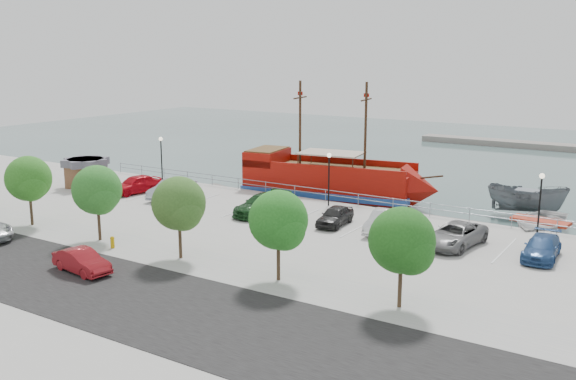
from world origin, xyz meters
The scene contains 30 objects.
ground centered at (0.00, 0.00, -1.00)m, with size 160.00×160.00×0.00m, color #375451.
land_slab centered at (0.00, -21.00, -0.60)m, with size 100.00×58.00×1.20m, color #A9A6A0.
street centered at (0.00, -16.00, 0.01)m, with size 100.00×8.00×0.04m, color black.
sidewalk centered at (0.00, -10.00, 0.01)m, with size 100.00×4.00×0.05m, color #989897.
seawall_railing centered at (0.00, 7.80, 0.53)m, with size 50.00×0.06×1.00m.
far_shore centered at (10.00, 55.00, -0.60)m, with size 40.00×3.00×0.80m, color gray.
pirate_ship centered at (-1.53, 11.79, 0.86)m, with size 17.80×7.23×11.09m.
patrol_boat centered at (13.40, 15.29, 0.22)m, with size 2.37×6.29×2.44m, color slate.
speedboat centered at (15.47, 10.28, -0.31)m, with size 4.78×6.70×1.39m, color silver.
dock_west centered at (-12.63, 9.20, -0.82)m, with size 6.38×1.82×0.36m, color slate.
dock_mid centered at (8.76, 9.20, -0.78)m, with size 7.66×2.19×0.44m, color slate.
dock_east centered at (15.10, 9.20, -0.80)m, with size 7.01×2.00×0.40m, color #989695.
shed centered at (-22.32, 1.17, 1.38)m, with size 3.99×3.99×2.59m.
street_sedan centered at (-4.01, -14.82, 0.66)m, with size 1.39×3.98×1.31m, color maroon.
fire_hydrant centered at (-5.95, -10.80, 0.44)m, with size 0.28×0.28×0.80m.
lamp_post_left centered at (-18.00, 6.50, 2.94)m, with size 0.36×0.36×4.28m.
lamp_post_mid centered at (0.00, 6.50, 2.94)m, with size 0.36×0.36×4.28m.
lamp_post_right centered at (16.00, 6.50, 2.94)m, with size 0.36×0.36×4.28m.
tree_b centered at (-14.85, -10.07, 3.30)m, with size 3.30×3.20×5.00m.
tree_c centered at (-7.85, -10.07, 3.30)m, with size 3.30×3.20×5.00m.
tree_d centered at (-0.85, -10.07, 3.30)m, with size 3.30×3.20×5.00m.
tree_e centered at (6.15, -10.07, 3.30)m, with size 3.30×3.20×5.00m.
tree_f centered at (13.15, -10.07, 3.30)m, with size 3.30×3.20×5.00m.
parked_car_a centered at (-16.48, 1.61, 0.80)m, with size 1.89×4.68×1.60m, color #BE0813.
parked_car_b centered at (-12.43, 1.76, 0.81)m, with size 1.72×4.94×1.63m, color #9FA4B4.
parked_car_d centered at (-2.94, 1.33, 0.77)m, with size 2.16×5.31×1.54m, color #163D19.
parked_car_e centered at (3.23, 1.59, 0.68)m, with size 1.62×4.02×1.37m, color black.
parked_car_f centered at (6.90, 1.80, 0.75)m, with size 1.59×4.57×1.50m, color silver.
parked_car_g centered at (12.07, 1.23, 0.74)m, with size 2.47×5.35×1.49m, color slate.
parked_car_h centered at (17.23, 1.62, 0.67)m, with size 1.88×4.61×1.34m, color navy.
Camera 1 is at (24.06, -37.50, 12.16)m, focal length 40.00 mm.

